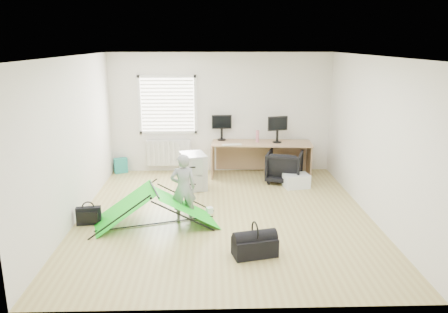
{
  "coord_description": "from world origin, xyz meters",
  "views": [
    {
      "loc": [
        -0.22,
        -7.08,
        2.93
      ],
      "look_at": [
        0.0,
        0.4,
        0.95
      ],
      "focal_mm": 35.0,
      "sensor_mm": 36.0,
      "label": 1
    }
  ],
  "objects_px": {
    "desk": "(261,159)",
    "filing_cabinet": "(193,171)",
    "laptop_bag": "(89,216)",
    "duffel_bag": "(255,247)",
    "thermos": "(257,136)",
    "storage_crate": "(296,181)",
    "person": "(183,188)",
    "monitor_right": "(277,133)",
    "office_chair": "(284,167)",
    "monitor_left": "(222,131)",
    "kite": "(155,207)"
  },
  "relations": [
    {
      "from": "office_chair",
      "to": "monitor_left",
      "type": "bearing_deg",
      "value": -13.24
    },
    {
      "from": "monitor_left",
      "to": "office_chair",
      "type": "distance_m",
      "value": 1.66
    },
    {
      "from": "filing_cabinet",
      "to": "thermos",
      "type": "xyz_separation_m",
      "value": [
        1.4,
        0.91,
        0.52
      ]
    },
    {
      "from": "desk",
      "to": "office_chair",
      "type": "bearing_deg",
      "value": -44.71
    },
    {
      "from": "monitor_right",
      "to": "laptop_bag",
      "type": "bearing_deg",
      "value": -157.39
    },
    {
      "from": "desk",
      "to": "office_chair",
      "type": "xyz_separation_m",
      "value": [
        0.44,
        -0.51,
        -0.04
      ]
    },
    {
      "from": "desk",
      "to": "person",
      "type": "xyz_separation_m",
      "value": [
        -1.59,
        -2.57,
        0.21
      ]
    },
    {
      "from": "duffel_bag",
      "to": "kite",
      "type": "bearing_deg",
      "value": 130.09
    },
    {
      "from": "monitor_left",
      "to": "kite",
      "type": "xyz_separation_m",
      "value": [
        -1.16,
        -2.98,
        -0.66
      ]
    },
    {
      "from": "filing_cabinet",
      "to": "office_chair",
      "type": "relative_size",
      "value": 0.98
    },
    {
      "from": "monitor_right",
      "to": "person",
      "type": "relative_size",
      "value": 0.39
    },
    {
      "from": "storage_crate",
      "to": "duffel_bag",
      "type": "bearing_deg",
      "value": -111.34
    },
    {
      "from": "monitor_left",
      "to": "storage_crate",
      "type": "xyz_separation_m",
      "value": [
        1.51,
        -1.17,
        -0.82
      ]
    },
    {
      "from": "desk",
      "to": "filing_cabinet",
      "type": "distance_m",
      "value": 1.72
    },
    {
      "from": "desk",
      "to": "thermos",
      "type": "height_order",
      "value": "thermos"
    },
    {
      "from": "desk",
      "to": "monitor_right",
      "type": "bearing_deg",
      "value": 3.54
    },
    {
      "from": "storage_crate",
      "to": "laptop_bag",
      "type": "xyz_separation_m",
      "value": [
        -3.78,
        -1.77,
        0.01
      ]
    },
    {
      "from": "desk",
      "to": "filing_cabinet",
      "type": "xyz_separation_m",
      "value": [
        -1.49,
        -0.86,
        -0.01
      ]
    },
    {
      "from": "kite",
      "to": "laptop_bag",
      "type": "relative_size",
      "value": 4.96
    },
    {
      "from": "filing_cabinet",
      "to": "storage_crate",
      "type": "xyz_separation_m",
      "value": [
        2.12,
        -0.03,
        -0.22
      ]
    },
    {
      "from": "office_chair",
      "to": "duffel_bag",
      "type": "bearing_deg",
      "value": 91.38
    },
    {
      "from": "monitor_left",
      "to": "kite",
      "type": "height_order",
      "value": "monitor_left"
    },
    {
      "from": "filing_cabinet",
      "to": "office_chair",
      "type": "xyz_separation_m",
      "value": [
        1.93,
        0.35,
        -0.03
      ]
    },
    {
      "from": "laptop_bag",
      "to": "duffel_bag",
      "type": "relative_size",
      "value": 0.65
    },
    {
      "from": "monitor_right",
      "to": "office_chair",
      "type": "distance_m",
      "value": 0.82
    },
    {
      "from": "kite",
      "to": "laptop_bag",
      "type": "distance_m",
      "value": 1.11
    },
    {
      "from": "filing_cabinet",
      "to": "laptop_bag",
      "type": "height_order",
      "value": "filing_cabinet"
    },
    {
      "from": "desk",
      "to": "kite",
      "type": "relative_size",
      "value": 1.12
    },
    {
      "from": "monitor_right",
      "to": "storage_crate",
      "type": "relative_size",
      "value": 0.91
    },
    {
      "from": "monitor_left",
      "to": "kite",
      "type": "relative_size",
      "value": 0.22
    },
    {
      "from": "filing_cabinet",
      "to": "monitor_right",
      "type": "height_order",
      "value": "monitor_right"
    },
    {
      "from": "monitor_left",
      "to": "thermos",
      "type": "bearing_deg",
      "value": -17.41
    },
    {
      "from": "desk",
      "to": "monitor_right",
      "type": "xyz_separation_m",
      "value": [
        0.34,
        -0.01,
        0.59
      ]
    },
    {
      "from": "desk",
      "to": "office_chair",
      "type": "distance_m",
      "value": 0.68
    },
    {
      "from": "desk",
      "to": "thermos",
      "type": "xyz_separation_m",
      "value": [
        -0.09,
        0.05,
        0.51
      ]
    },
    {
      "from": "monitor_right",
      "to": "thermos",
      "type": "height_order",
      "value": "monitor_right"
    },
    {
      "from": "monitor_right",
      "to": "person",
      "type": "height_order",
      "value": "monitor_right"
    },
    {
      "from": "filing_cabinet",
      "to": "thermos",
      "type": "distance_m",
      "value": 1.75
    },
    {
      "from": "desk",
      "to": "filing_cabinet",
      "type": "height_order",
      "value": "desk"
    },
    {
      "from": "desk",
      "to": "duffel_bag",
      "type": "xyz_separation_m",
      "value": [
        -0.51,
        -3.84,
        -0.24
      ]
    },
    {
      "from": "desk",
      "to": "monitor_left",
      "type": "bearing_deg",
      "value": 167.47
    },
    {
      "from": "storage_crate",
      "to": "monitor_right",
      "type": "bearing_deg",
      "value": 108.07
    },
    {
      "from": "thermos",
      "to": "laptop_bag",
      "type": "distance_m",
      "value": 4.16
    },
    {
      "from": "filing_cabinet",
      "to": "storage_crate",
      "type": "distance_m",
      "value": 2.14
    },
    {
      "from": "monitor_right",
      "to": "thermos",
      "type": "relative_size",
      "value": 1.71
    },
    {
      "from": "desk",
      "to": "person",
      "type": "bearing_deg",
      "value": -117.08
    },
    {
      "from": "storage_crate",
      "to": "person",
      "type": "bearing_deg",
      "value": -142.95
    },
    {
      "from": "desk",
      "to": "monitor_left",
      "type": "height_order",
      "value": "monitor_left"
    },
    {
      "from": "filing_cabinet",
      "to": "kite",
      "type": "relative_size",
      "value": 0.37
    },
    {
      "from": "desk",
      "to": "duffel_bag",
      "type": "distance_m",
      "value": 3.88
    }
  ]
}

